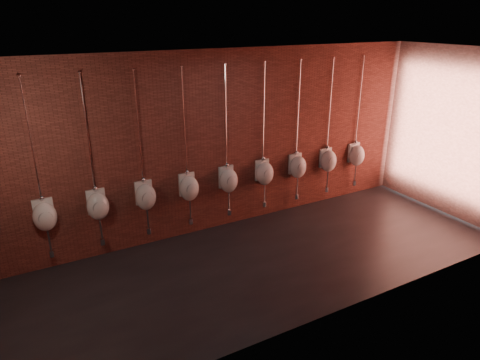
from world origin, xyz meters
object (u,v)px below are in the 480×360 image
object	(u,v)px
urinal_1	(45,215)
urinal_4	(189,187)
urinal_6	(265,173)
urinal_9	(357,155)
urinal_3	(146,196)
urinal_5	(228,180)
urinal_2	(98,205)
urinal_7	(298,166)
urinal_8	(328,160)

from	to	relation	value
urinal_1	urinal_4	world-z (taller)	same
urinal_1	urinal_6	bearing A→B (deg)	0.00
urinal_9	urinal_4	bearing A→B (deg)	180.00
urinal_3	urinal_9	size ratio (longest dim) A/B	1.00
urinal_4	urinal_5	distance (m)	0.76
urinal_2	urinal_5	xyz separation A→B (m)	(2.29, 0.00, 0.00)
urinal_3	urinal_6	bearing A→B (deg)	0.00
urinal_3	urinal_4	bearing A→B (deg)	0.00
urinal_1	urinal_3	xyz separation A→B (m)	(1.53, 0.00, 0.00)
urinal_1	urinal_7	world-z (taller)	same
urinal_9	urinal_2	bearing A→B (deg)	180.00
urinal_2	urinal_6	size ratio (longest dim) A/B	1.00
urinal_2	urinal_6	xyz separation A→B (m)	(3.06, 0.00, 0.00)
urinal_1	urinal_3	world-z (taller)	same
urinal_8	urinal_1	bearing A→B (deg)	180.00
urinal_1	urinal_8	size ratio (longest dim) A/B	1.00
urinal_2	urinal_5	bearing A→B (deg)	0.00
urinal_1	urinal_2	size ratio (longest dim) A/B	1.00
urinal_6	urinal_8	world-z (taller)	same
urinal_3	urinal_9	distance (m)	4.58
urinal_2	urinal_3	distance (m)	0.76
urinal_2	urinal_5	world-z (taller)	same
urinal_7	urinal_9	xyz separation A→B (m)	(1.53, 0.00, 0.00)
urinal_3	urinal_4	xyz separation A→B (m)	(0.76, 0.00, 0.00)
urinal_5	urinal_9	bearing A→B (deg)	0.00
urinal_1	urinal_3	bearing A→B (deg)	0.00
urinal_2	urinal_4	world-z (taller)	same
urinal_7	urinal_5	bearing A→B (deg)	180.00
urinal_5	urinal_6	size ratio (longest dim) A/B	1.00
urinal_8	urinal_3	bearing A→B (deg)	180.00
urinal_1	urinal_7	bearing A→B (deg)	0.00
urinal_1	urinal_2	world-z (taller)	same
urinal_4	urinal_6	xyz separation A→B (m)	(1.53, 0.00, 0.00)
urinal_6	urinal_8	bearing A→B (deg)	0.00
urinal_4	urinal_9	bearing A→B (deg)	0.00
urinal_6	urinal_9	xyz separation A→B (m)	(2.29, 0.00, 0.00)
urinal_4	urinal_2	bearing A→B (deg)	180.00
urinal_8	urinal_9	world-z (taller)	same
urinal_4	urinal_9	xyz separation A→B (m)	(3.82, 0.00, 0.00)
urinal_2	urinal_6	bearing A→B (deg)	0.00
urinal_1	urinal_7	xyz separation A→B (m)	(4.58, 0.00, 0.00)
urinal_4	urinal_5	world-z (taller)	same
urinal_2	urinal_3	bearing A→B (deg)	0.00
urinal_7	urinal_8	size ratio (longest dim) A/B	1.00
urinal_3	urinal_5	xyz separation A→B (m)	(1.53, 0.00, 0.00)
urinal_6	urinal_7	world-z (taller)	same
urinal_2	urinal_4	xyz separation A→B (m)	(1.53, 0.00, 0.00)
urinal_3	urinal_7	world-z (taller)	same
urinal_2	urinal_8	bearing A→B (deg)	0.00
urinal_7	urinal_9	size ratio (longest dim) A/B	1.00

